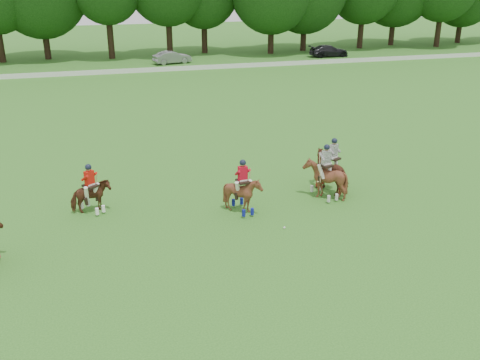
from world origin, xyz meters
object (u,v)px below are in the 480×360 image
object	(u,v)px
polo_red_b	(91,196)
polo_stripe_a	(332,171)
polo_red_c	(243,194)
car_right	(329,51)
polo_stripe_b	(325,178)
car_mid	(172,57)
polo_ball	(284,228)

from	to	relation	value
polo_red_b	polo_stripe_a	size ratio (longest dim) A/B	0.85
polo_red_c	polo_red_b	bearing A→B (deg)	164.31
car_right	polo_stripe_b	distance (m)	41.74
car_mid	polo_stripe_a	size ratio (longest dim) A/B	1.64
polo_stripe_b	polo_stripe_a	bearing A→B (deg)	45.21
polo_stripe_b	car_mid	bearing A→B (deg)	90.97
car_mid	polo_red_c	bearing A→B (deg)	162.48
polo_red_b	polo_stripe_b	xyz separation A→B (m)	(9.79, -1.19, 0.17)
polo_stripe_b	polo_ball	world-z (taller)	polo_stripe_b
polo_red_c	polo_stripe_a	world-z (taller)	polo_stripe_a
polo_red_b	polo_red_c	bearing A→B (deg)	-15.69
car_mid	car_right	world-z (taller)	car_mid
polo_red_b	polo_ball	distance (m)	7.96
polo_stripe_a	polo_stripe_b	distance (m)	0.94
car_right	polo_stripe_a	bearing A→B (deg)	156.65
polo_stripe_b	polo_red_b	bearing A→B (deg)	173.06
polo_red_b	polo_red_c	world-z (taller)	polo_red_c
car_right	polo_red_b	world-z (taller)	polo_red_b
car_mid	polo_stripe_b	size ratio (longest dim) A/B	1.66
polo_stripe_a	polo_stripe_b	bearing A→B (deg)	-134.79
polo_red_c	car_mid	bearing A→B (deg)	85.22
polo_red_b	polo_stripe_b	size ratio (longest dim) A/B	0.86
car_mid	car_right	distance (m)	18.19
car_right	polo_red_b	xyz separation A→B (m)	(-27.34, -36.68, 0.06)
car_mid	car_right	bearing A→B (deg)	-102.74
polo_red_b	polo_ball	world-z (taller)	polo_red_b
polo_red_b	polo_stripe_a	distance (m)	10.47
polo_red_c	polo_stripe_b	bearing A→B (deg)	7.09
car_mid	polo_red_b	bearing A→B (deg)	153.25
polo_stripe_a	polo_ball	distance (m)	4.66
polo_red_b	polo_stripe_b	world-z (taller)	polo_stripe_b
car_right	polo_stripe_b	world-z (taller)	polo_stripe_b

